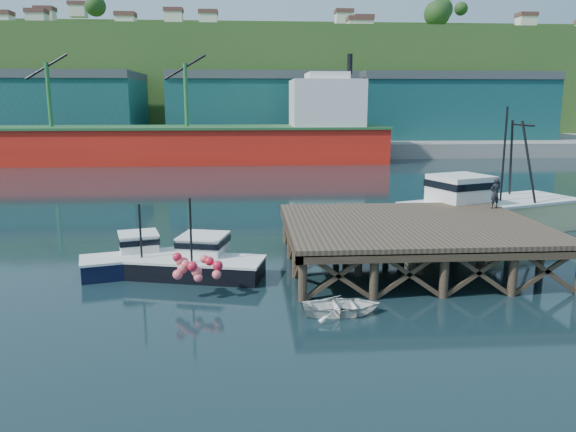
{
  "coord_description": "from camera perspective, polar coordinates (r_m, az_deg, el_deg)",
  "views": [
    {
      "loc": [
        -2.3,
        -25.73,
        7.76
      ],
      "look_at": [
        -0.29,
        2.0,
        2.08
      ],
      "focal_mm": 35.0,
      "sensor_mm": 36.0,
      "label": 1
    }
  ],
  "objects": [
    {
      "name": "boat_black",
      "position": [
        25.77,
        -9.09,
        -4.54
      ],
      "size": [
        6.36,
        5.27,
        3.71
      ],
      "rotation": [
        0.0,
        0.0,
        -0.24
      ],
      "color": "black",
      "rests_on": "ground"
    },
    {
      "name": "wharf",
      "position": [
        27.33,
        12.55,
        -1.02
      ],
      "size": [
        12.0,
        10.0,
        2.62
      ],
      "color": "brown",
      "rests_on": "ground"
    },
    {
      "name": "dinghy",
      "position": [
        21.2,
        5.46,
        -9.1
      ],
      "size": [
        3.01,
        2.2,
        0.61
      ],
      "primitive_type": "imported",
      "rotation": [
        0.0,
        0.0,
        1.61
      ],
      "color": "white",
      "rests_on": "ground"
    },
    {
      "name": "boat_navy",
      "position": [
        26.9,
        -14.75,
        -4.13
      ],
      "size": [
        5.64,
        3.64,
        3.33
      ],
      "rotation": [
        0.0,
        0.0,
        0.27
      ],
      "color": "black",
      "rests_on": "ground"
    },
    {
      "name": "warehouse_right",
      "position": [
        96.32,
        15.72,
        10.38
      ],
      "size": [
        30.0,
        16.0,
        9.0
      ],
      "primitive_type": "cube",
      "color": "#1A5858",
      "rests_on": "far_quay"
    },
    {
      "name": "warehouse_mid",
      "position": [
        90.77,
        -2.73,
        10.74
      ],
      "size": [
        28.0,
        16.0,
        9.0
      ],
      "primitive_type": "cube",
      "color": "#1A5858",
      "rests_on": "far_quay"
    },
    {
      "name": "cargo_ship",
      "position": [
        74.12,
        -8.99,
        7.97
      ],
      "size": [
        55.5,
        10.0,
        13.75
      ],
      "color": "red",
      "rests_on": "ground"
    },
    {
      "name": "dockworker",
      "position": [
        32.02,
        20.28,
        2.2
      ],
      "size": [
        0.71,
        0.6,
        1.66
      ],
      "primitive_type": "imported",
      "rotation": [
        0.0,
        0.0,
        3.53
      ],
      "color": "black",
      "rests_on": "wharf"
    },
    {
      "name": "warehouse_left",
      "position": [
        96.45,
        -24.33,
        9.8
      ],
      "size": [
        32.0,
        16.0,
        9.0
      ],
      "primitive_type": "cube",
      "color": "#1A5858",
      "rests_on": "far_quay"
    },
    {
      "name": "hillside",
      "position": [
        125.79,
        -3.17,
        13.01
      ],
      "size": [
        220.0,
        50.0,
        22.0
      ],
      "primitive_type": "cube",
      "color": "#2D511E",
      "rests_on": "ground"
    },
    {
      "name": "trawler",
      "position": [
        35.85,
        19.64,
        0.88
      ],
      "size": [
        11.87,
        7.61,
        7.48
      ],
      "rotation": [
        0.0,
        0.0,
        0.35
      ],
      "color": "beige",
      "rests_on": "ground"
    },
    {
      "name": "far_quay",
      "position": [
        96.0,
        -2.78,
        7.5
      ],
      "size": [
        160.0,
        40.0,
        2.0
      ],
      "primitive_type": "cube",
      "color": "gray",
      "rests_on": "ground"
    },
    {
      "name": "ground",
      "position": [
        26.97,
        0.93,
        -5.17
      ],
      "size": [
        300.0,
        300.0,
        0.0
      ],
      "primitive_type": "plane",
      "color": "black",
      "rests_on": "ground"
    }
  ]
}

